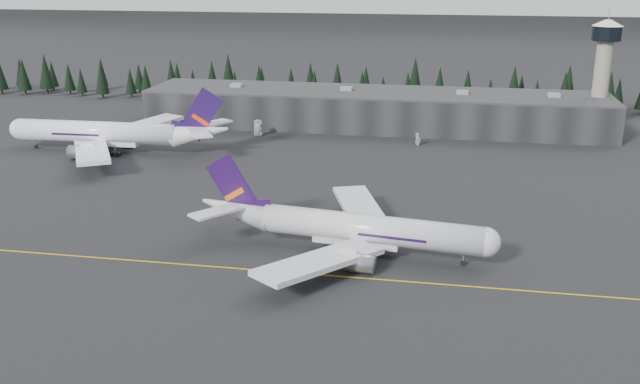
% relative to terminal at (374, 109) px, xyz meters
% --- Properties ---
extents(ground, '(1400.00, 1400.00, 0.00)m').
position_rel_terminal_xyz_m(ground, '(0.00, -125.00, -6.30)').
color(ground, black).
rests_on(ground, ground).
extents(taxiline, '(400.00, 0.40, 0.02)m').
position_rel_terminal_xyz_m(taxiline, '(0.00, -127.00, -6.29)').
color(taxiline, gold).
rests_on(taxiline, ground).
extents(terminal, '(160.00, 30.00, 12.60)m').
position_rel_terminal_xyz_m(terminal, '(0.00, 0.00, 0.00)').
color(terminal, black).
rests_on(terminal, ground).
extents(control_tower, '(10.00, 10.00, 37.70)m').
position_rel_terminal_xyz_m(control_tower, '(75.00, 3.00, 17.11)').
color(control_tower, gray).
rests_on(control_tower, ground).
extents(treeline, '(360.00, 20.00, 15.00)m').
position_rel_terminal_xyz_m(treeline, '(0.00, 37.00, 1.20)').
color(treeline, black).
rests_on(treeline, ground).
extents(mountain_ridge, '(4400.00, 900.00, 420.00)m').
position_rel_terminal_xyz_m(mountain_ridge, '(0.00, 875.00, -6.30)').
color(mountain_ridge, white).
rests_on(mountain_ridge, ground).
extents(jet_main, '(61.90, 56.82, 18.25)m').
position_rel_terminal_xyz_m(jet_main, '(6.72, -114.63, -1.15)').
color(jet_main, silver).
rests_on(jet_main, ground).
extents(jet_parked, '(70.55, 65.11, 20.74)m').
position_rel_terminal_xyz_m(jet_parked, '(-73.35, -49.61, -0.45)').
color(jet_parked, white).
rests_on(jet_parked, ground).
extents(gse_vehicle_a, '(4.34, 6.17, 1.56)m').
position_rel_terminal_xyz_m(gse_vehicle_a, '(-36.55, -21.41, -5.52)').
color(gse_vehicle_a, silver).
rests_on(gse_vehicle_a, ground).
extents(gse_vehicle_b, '(4.44, 3.19, 1.40)m').
position_rel_terminal_xyz_m(gse_vehicle_b, '(16.77, -24.60, -5.60)').
color(gse_vehicle_b, silver).
rests_on(gse_vehicle_b, ground).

